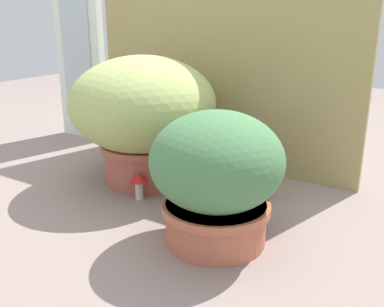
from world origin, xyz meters
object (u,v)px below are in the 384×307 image
(cat, at_px, (229,164))
(leafy_planter, at_px, (216,175))
(grass_planter, at_px, (143,112))
(mushroom_ornament_red, at_px, (139,181))

(cat, bearing_deg, leafy_planter, -69.36)
(cat, bearing_deg, grass_planter, -173.23)
(leafy_planter, distance_m, cat, 0.35)
(cat, distance_m, mushroom_ornament_red, 0.33)
(leafy_planter, xyz_separation_m, cat, (-0.12, 0.32, -0.08))
(leafy_planter, bearing_deg, grass_planter, 149.54)
(grass_planter, bearing_deg, mushroom_ornament_red, -59.06)
(cat, relative_size, mushroom_ornament_red, 3.97)
(grass_planter, relative_size, mushroom_ornament_red, 5.66)
(grass_planter, xyz_separation_m, cat, (0.35, 0.04, -0.16))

